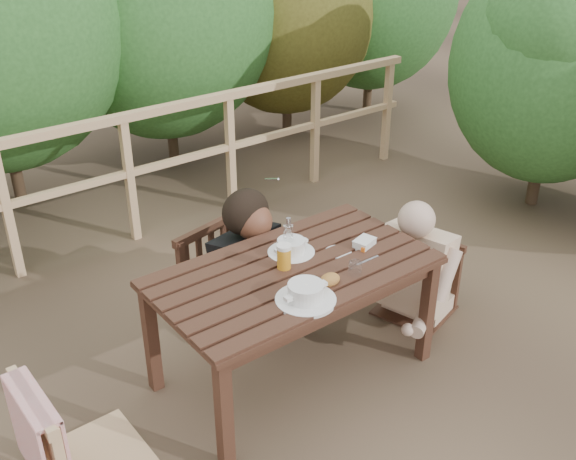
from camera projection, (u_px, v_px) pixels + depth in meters
ground at (293, 371)px, 3.84m from camera, size 60.00×60.00×0.00m
table at (294, 323)px, 3.68m from camera, size 1.48×0.83×0.68m
chair_left at (80, 381)px, 3.01m from camera, size 0.52×0.52×1.03m
chair_far at (229, 242)px, 4.14m from camera, size 0.60×0.60×1.02m
chair_right at (420, 252)px, 4.17m from camera, size 0.54×0.54×0.88m
woman at (226, 215)px, 4.07m from camera, size 0.68×0.78×1.37m
diner_right at (427, 216)px, 4.07m from camera, size 0.80×0.71×1.37m
railing at (130, 179)px, 5.00m from camera, size 5.60×0.10×1.01m
soup_near at (306, 293)px, 3.24m from camera, size 0.30×0.30×0.10m
soup_far at (291, 247)px, 3.65m from camera, size 0.26×0.26×0.09m
bread_roll at (330, 280)px, 3.37m from camera, size 0.11×0.08×0.07m
beer_glass at (284, 258)px, 3.48m from camera, size 0.08×0.08×0.15m
bottle at (288, 236)px, 3.61m from camera, size 0.05×0.05×0.22m
tumbler at (355, 269)px, 3.45m from camera, size 0.07×0.07×0.08m
butter_tub at (364, 244)px, 3.71m from camera, size 0.14×0.12×0.05m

